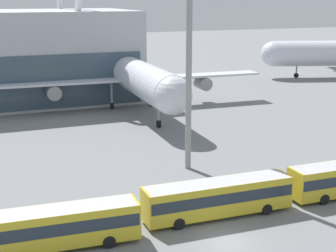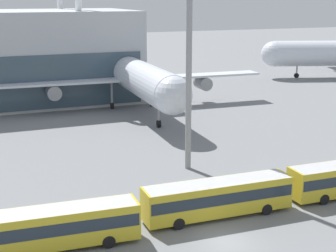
{
  "view_description": "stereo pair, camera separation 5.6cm",
  "coord_description": "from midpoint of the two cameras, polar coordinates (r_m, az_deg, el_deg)",
  "views": [
    {
      "loc": [
        -17.79,
        -31.99,
        18.49
      ],
      "look_at": [
        3.46,
        20.75,
        4.0
      ],
      "focal_mm": 55.0,
      "sensor_mm": 36.0,
      "label": 1
    },
    {
      "loc": [
        -17.74,
        -32.01,
        18.49
      ],
      "look_at": [
        3.46,
        20.75,
        4.0
      ],
      "focal_mm": 55.0,
      "sensor_mm": 36.0,
      "label": 2
    }
  ],
  "objects": [
    {
      "name": "shuttle_bus_2",
      "position": [
        44.46,
        5.56,
        -7.74
      ],
      "size": [
        13.28,
        2.87,
        3.15
      ],
      "rotation": [
        0.0,
        0.0,
        -0.02
      ],
      "color": "gold",
      "rests_on": "ground_plane"
    },
    {
      "name": "shuttle_bus_1",
      "position": [
        39.82,
        -12.89,
        -10.77
      ],
      "size": [
        13.35,
        3.35,
        3.15
      ],
      "rotation": [
        0.0,
        0.0,
        -0.06
      ],
      "color": "gold",
      "rests_on": "ground_plane"
    },
    {
      "name": "ground_plane",
      "position": [
        41.0,
        6.48,
        -12.61
      ],
      "size": [
        440.0,
        440.0,
        0.0
      ],
      "primitive_type": "plane",
      "color": "slate"
    },
    {
      "name": "airliner_at_gate_far",
      "position": [
        85.49,
        -3.92,
        5.69
      ],
      "size": [
        46.46,
        43.02,
        14.04
      ],
      "rotation": [
        0.0,
        0.0,
        -1.62
      ],
      "color": "silver",
      "rests_on": "ground_plane"
    },
    {
      "name": "lane_stripe_2",
      "position": [
        48.63,
        2.21,
        -8.06
      ],
      "size": [
        7.7,
        1.85,
        0.01
      ],
      "primitive_type": "cube",
      "rotation": [
        0.0,
        0.0,
        -0.21
      ],
      "color": "silver",
      "rests_on": "ground_plane"
    }
  ]
}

